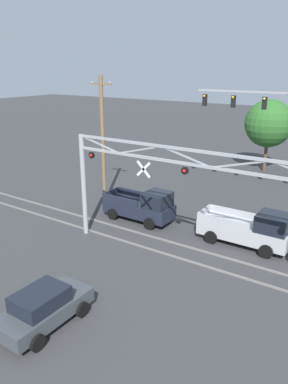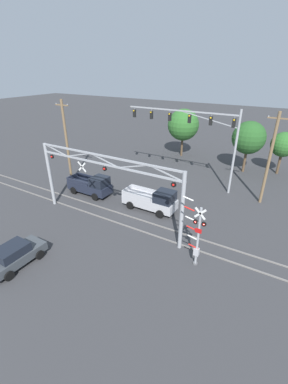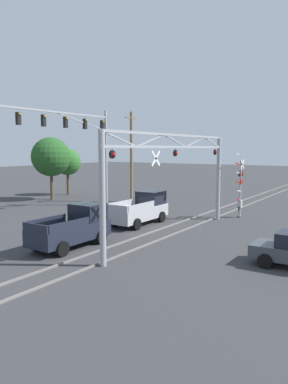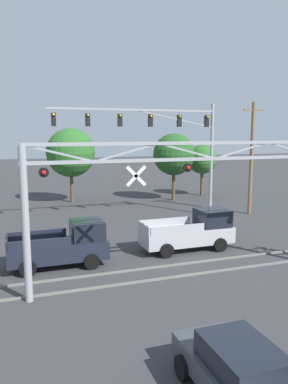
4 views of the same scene
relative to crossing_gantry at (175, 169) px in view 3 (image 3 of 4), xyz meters
name	(u,v)px [view 3 (image 3 of 4)]	position (x,y,z in m)	size (l,w,h in m)	color
rail_track_near	(170,235)	(0.01, 0.28, -4.06)	(80.00, 0.08, 0.10)	gray
rail_track_far	(151,233)	(0.01, 1.72, -4.06)	(80.00, 0.08, 0.10)	gray
crossing_gantry	(175,169)	(0.00, 0.00, 0.00)	(13.81, 0.31, 6.17)	#9EA0A5
crossing_signal_mast	(240,190)	(8.38, -1.13, -1.98)	(1.69, 0.35, 4.99)	#9EA0A5
traffic_signal_span	(79,136)	(3.98, 11.38, 2.22)	(12.60, 0.39, 8.75)	#9EA0A5
pickup_truck_lead	(141,209)	(2.27, 3.92, -3.08)	(5.19, 2.09, 2.21)	#B7B7BC
pickup_truck_following	(74,228)	(-4.92, 3.56, -3.09)	(4.79, 2.09, 2.21)	#1E2333
utility_pole_right	(131,156)	(10.88, 10.84, 0.48)	(1.80, 0.28, 8.90)	brown
background_tree_beyond_span	(51,157)	(7.60, 18.72, 0.34)	(4.04, 4.04, 6.49)	brown
background_tree_far_left_verge	(68,162)	(11.50, 20.23, -0.34)	(3.04, 3.04, 5.32)	brown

